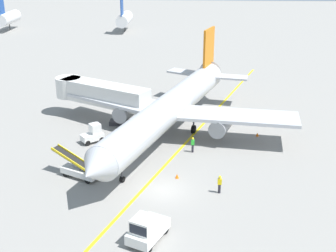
% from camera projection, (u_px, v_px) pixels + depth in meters
% --- Properties ---
extents(ground_plane, '(300.00, 300.00, 0.00)m').
position_uv_depth(ground_plane, '(163.00, 190.00, 40.11)').
color(ground_plane, gray).
extents(taxi_line_yellow, '(26.62, 75.64, 0.01)m').
position_uv_depth(taxi_line_yellow, '(166.00, 165.00, 44.74)').
color(taxi_line_yellow, yellow).
rests_on(taxi_line_yellow, ground).
extents(airliner, '(27.57, 34.29, 10.10)m').
position_uv_depth(airliner, '(171.00, 107.00, 50.57)').
color(airliner, '#B2B5BA').
rests_on(airliner, ground).
extents(jet_bridge, '(12.58, 8.14, 4.85)m').
position_uv_depth(jet_bridge, '(95.00, 93.00, 55.06)').
color(jet_bridge, silver).
rests_on(jet_bridge, ground).
extents(pushback_tug, '(3.21, 4.06, 2.20)m').
position_uv_depth(pushback_tug, '(147.00, 229.00, 32.90)').
color(pushback_tug, silver).
rests_on(pushback_tug, ground).
extents(baggage_tug_near_wing, '(2.69, 2.50, 2.10)m').
position_uv_depth(baggage_tug_near_wing, '(93.00, 134.00, 49.63)').
color(baggage_tug_near_wing, silver).
rests_on(baggage_tug_near_wing, ground).
extents(belt_loader_forward_hold, '(5.03, 3.35, 2.59)m').
position_uv_depth(belt_loader_forward_hold, '(80.00, 169.00, 42.15)').
color(belt_loader_forward_hold, silver).
rests_on(belt_loader_forward_hold, ground).
extents(ground_crew_marshaller, '(0.36, 0.24, 1.70)m').
position_uv_depth(ground_crew_marshaller, '(220.00, 184.00, 39.34)').
color(ground_crew_marshaller, '#26262D').
rests_on(ground_crew_marshaller, ground).
extents(ground_crew_wing_walker, '(0.36, 0.24, 1.70)m').
position_uv_depth(ground_crew_wing_walker, '(193.00, 144.00, 47.15)').
color(ground_crew_wing_walker, '#26262D').
rests_on(ground_crew_wing_walker, ground).
extents(safety_cone_nose_left, '(0.36, 0.36, 0.44)m').
position_uv_depth(safety_cone_nose_left, '(257.00, 134.00, 51.40)').
color(safety_cone_nose_left, orange).
rests_on(safety_cone_nose_left, ground).
extents(safety_cone_nose_right, '(0.36, 0.36, 0.44)m').
position_uv_depth(safety_cone_nose_right, '(177.00, 176.00, 42.11)').
color(safety_cone_nose_right, orange).
rests_on(safety_cone_nose_right, ground).
extents(safety_cone_wingtip_left, '(0.36, 0.36, 0.44)m').
position_uv_depth(safety_cone_wingtip_left, '(269.00, 123.00, 54.82)').
color(safety_cone_wingtip_left, orange).
rests_on(safety_cone_wingtip_left, ground).
extents(distant_aircraft_far_left, '(3.00, 10.10, 8.80)m').
position_uv_depth(distant_aircraft_far_left, '(8.00, 18.00, 114.37)').
color(distant_aircraft_far_left, silver).
rests_on(distant_aircraft_far_left, ground).
extents(distant_aircraft_mid_left, '(3.00, 10.10, 8.80)m').
position_uv_depth(distant_aircraft_mid_left, '(124.00, 19.00, 112.74)').
color(distant_aircraft_mid_left, silver).
rests_on(distant_aircraft_mid_left, ground).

